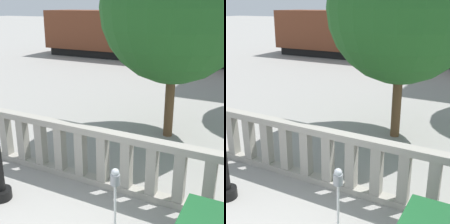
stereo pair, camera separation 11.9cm
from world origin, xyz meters
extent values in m
cube|color=#9E998E|center=(0.00, 2.60, 0.07)|extent=(12.19, 0.24, 0.14)
cube|color=#9E998E|center=(0.00, 2.60, 1.18)|extent=(12.19, 0.24, 0.14)
cube|color=#9E998E|center=(-2.92, 2.60, 0.63)|extent=(0.20, 0.20, 0.97)
cube|color=#9E998E|center=(-2.39, 2.60, 0.63)|extent=(0.20, 0.20, 0.97)
cube|color=#9E998E|center=(-1.86, 2.60, 0.63)|extent=(0.20, 0.20, 0.97)
cube|color=#9E998E|center=(-1.33, 2.60, 0.63)|extent=(0.20, 0.20, 0.97)
cube|color=#9E998E|center=(-0.80, 2.60, 0.63)|extent=(0.20, 0.20, 0.97)
cube|color=#9E998E|center=(-0.27, 2.60, 0.63)|extent=(0.20, 0.20, 0.97)
cube|color=#9E998E|center=(0.27, 2.60, 0.63)|extent=(0.20, 0.20, 0.97)
cube|color=#9E998E|center=(0.80, 2.60, 0.63)|extent=(0.20, 0.20, 0.97)
cube|color=#9E998E|center=(1.33, 2.60, 0.63)|extent=(0.20, 0.20, 0.97)
cube|color=#9E998E|center=(1.86, 2.60, 0.63)|extent=(0.20, 0.20, 0.97)
cylinder|color=black|center=(-1.81, 1.28, 0.10)|extent=(0.40, 0.40, 0.20)
cylinder|color=silver|center=(0.67, 1.29, 0.51)|extent=(0.04, 0.04, 1.02)
cylinder|color=gray|center=(0.67, 1.29, 1.11)|extent=(0.15, 0.15, 0.17)
sphere|color=#B2B7BC|center=(0.67, 1.29, 1.22)|extent=(0.13, 0.13, 0.13)
cylinder|color=brown|center=(0.12, 5.78, 1.03)|extent=(0.26, 0.26, 2.06)
sphere|color=#235B23|center=(0.12, 5.78, 3.52)|extent=(3.90, 3.90, 3.90)
camera|label=1|loc=(2.50, -2.38, 3.60)|focal=50.00mm
camera|label=2|loc=(2.61, -2.33, 3.60)|focal=50.00mm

